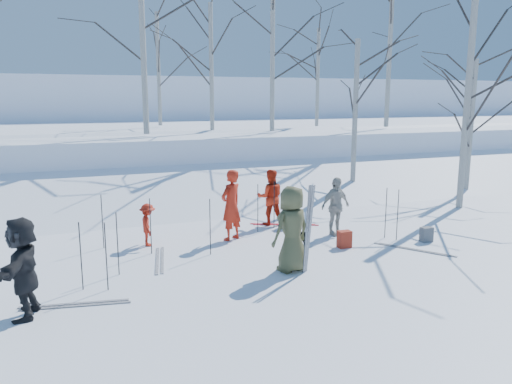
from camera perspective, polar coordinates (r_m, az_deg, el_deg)
name	(u,v)px	position (r m, az deg, el deg)	size (l,w,h in m)	color
ground	(280,259)	(11.55, 2.74, -7.66)	(120.00, 120.00, 0.00)	white
snow_ramp	(200,197)	(17.92, -6.44, -0.54)	(70.00, 9.50, 1.40)	white
snow_plateau	(151,147)	(27.49, -11.94, 5.04)	(70.00, 18.00, 2.20)	white
far_hill	(111,115)	(48.23, -16.23, 8.43)	(90.00, 30.00, 6.00)	white
skier_olive_center	(292,229)	(10.56, 4.12, -4.25)	(0.90, 0.58, 1.84)	#47482B
skier_red_north	(231,205)	(12.85, -2.86, -1.50)	(0.67, 0.44, 1.84)	#B62111
skier_redor_behind	(270,197)	(14.41, 1.64, -0.60)	(0.79, 0.61, 1.62)	red
skier_red_seated	(148,225)	(12.68, -12.25, -3.69)	(0.69, 0.40, 1.07)	#B62111
skier_cream_east	(335,206)	(13.50, 9.07, -1.62)	(0.92, 0.38, 1.57)	beige
skier_grey_west	(23,267)	(9.25, -25.09, -7.82)	(1.60, 0.51, 1.73)	black
dog	(303,236)	(12.43, 5.44, -5.06)	(0.29, 0.63, 0.54)	black
upright_ski_left	(307,230)	(10.43, 5.86, -4.30)	(0.07, 0.02, 1.90)	silver
upright_ski_right	(310,229)	(10.45, 6.14, -4.26)	(0.07, 0.02, 1.90)	silver
ski_pair_a	(414,250)	(12.78, 17.60, -6.30)	(1.21, 1.70, 0.02)	silver
ski_pair_b	(75,305)	(9.67, -19.98, -12.03)	(1.91, 0.54, 0.02)	silver
ski_pair_c	(160,260)	(11.65, -10.94, -7.63)	(0.57, 1.90, 0.02)	silver
ski_pair_d	(284,224)	(14.55, 3.25, -3.72)	(1.81, 0.97, 0.02)	red
ski_pole_a	(386,213)	(13.49, 14.62, -2.34)	(0.02, 0.02, 1.34)	black
ski_pole_b	(258,208)	(13.59, 0.21, -1.88)	(0.02, 0.02, 1.34)	black
ski_pole_c	(81,256)	(10.15, -19.38, -6.95)	(0.02, 0.02, 1.34)	black
ski_pole_d	(210,227)	(11.72, -5.27, -4.00)	(0.02, 0.02, 1.34)	black
ski_pole_e	(106,257)	(9.97, -16.75, -7.09)	(0.02, 0.02, 1.34)	black
ski_pole_f	(118,244)	(10.75, -15.54, -5.72)	(0.02, 0.02, 1.34)	black
ski_pole_g	(274,205)	(14.05, 2.09, -1.47)	(0.02, 0.02, 1.34)	black
ski_pole_h	(151,226)	(11.99, -11.95, -3.86)	(0.02, 0.02, 1.34)	black
ski_pole_i	(102,222)	(12.73, -17.15, -3.25)	(0.02, 0.02, 1.34)	black
ski_pole_j	(398,215)	(13.34, 15.88, -2.54)	(0.02, 0.02, 1.34)	black
backpack_red	(344,239)	(12.53, 10.06, -5.33)	(0.32, 0.22, 0.42)	maroon
backpack_grey	(426,234)	(13.54, 18.90, -4.62)	(0.30, 0.20, 0.38)	#53555A
backpack_dark	(286,221)	(14.13, 3.49, -3.37)	(0.34, 0.24, 0.40)	black
birch_plateau_a	(158,70)	(26.62, -11.09, 13.56)	(4.55, 4.55, 5.64)	silver
birch_plateau_b	(272,58)	(21.96, 1.89, 15.08)	(4.93, 4.93, 6.18)	silver
birch_plateau_e	(211,68)	(22.40, -5.13, 13.96)	(4.38, 4.38, 5.40)	silver
birch_plateau_f	(390,42)	(25.90, 15.08, 16.24)	(6.29, 6.29, 8.13)	silver
birch_plateau_g	(318,78)	(25.67, 7.07, 12.81)	(3.94, 3.94, 4.77)	silver
birch_plateau_h	(142,29)	(20.68, -12.86, 17.66)	(6.22, 6.22, 8.03)	silver
birch_edge_b	(467,100)	(17.73, 23.01, 9.68)	(5.59, 5.59, 7.13)	silver
birch_edge_c	(471,128)	(20.65, 23.35, 6.77)	(4.12, 4.12, 5.03)	silver
birch_edge_e	(355,119)	(18.89, 11.24, 8.18)	(4.60, 4.60, 5.71)	silver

